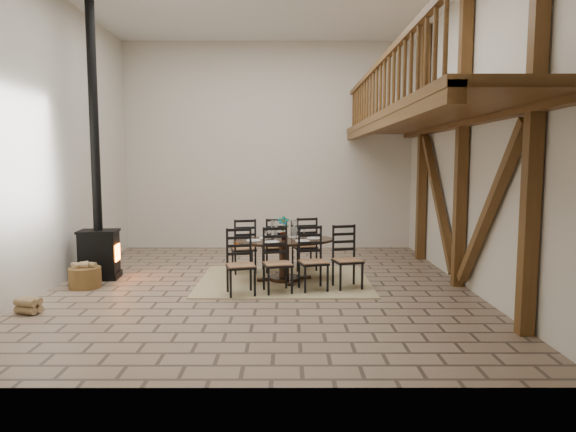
{
  "coord_description": "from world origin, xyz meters",
  "views": [
    {
      "loc": [
        0.46,
        -8.63,
        2.11
      ],
      "look_at": [
        0.47,
        0.4,
        1.16
      ],
      "focal_mm": 32.0,
      "sensor_mm": 36.0,
      "label": 1
    }
  ],
  "objects_px": {
    "wood_stove": "(98,218)",
    "log_stack": "(29,306)",
    "log_basket": "(85,277)",
    "dining_table": "(285,261)"
  },
  "relations": [
    {
      "from": "wood_stove",
      "to": "log_stack",
      "type": "height_order",
      "value": "wood_stove"
    },
    {
      "from": "wood_stove",
      "to": "log_stack",
      "type": "bearing_deg",
      "value": -100.37
    },
    {
      "from": "wood_stove",
      "to": "log_basket",
      "type": "bearing_deg",
      "value": -94.94
    },
    {
      "from": "log_basket",
      "to": "wood_stove",
      "type": "bearing_deg",
      "value": 89.99
    },
    {
      "from": "dining_table",
      "to": "wood_stove",
      "type": "relative_size",
      "value": 0.48
    },
    {
      "from": "log_basket",
      "to": "log_stack",
      "type": "height_order",
      "value": "log_basket"
    },
    {
      "from": "log_basket",
      "to": "log_stack",
      "type": "distance_m",
      "value": 1.51
    },
    {
      "from": "log_basket",
      "to": "log_stack",
      "type": "bearing_deg",
      "value": -97.92
    },
    {
      "from": "wood_stove",
      "to": "log_basket",
      "type": "distance_m",
      "value": 1.15
    },
    {
      "from": "log_basket",
      "to": "log_stack",
      "type": "xyz_separation_m",
      "value": [
        -0.21,
        -1.49,
        -0.08
      ]
    }
  ]
}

